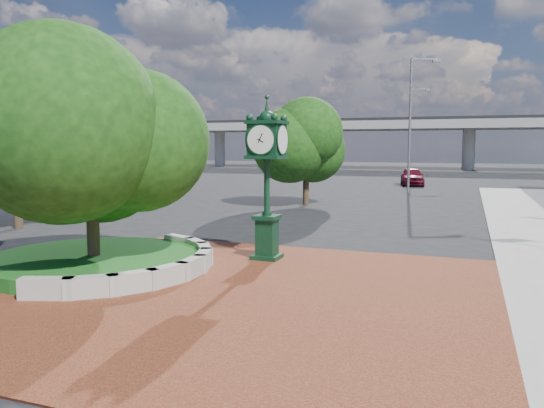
% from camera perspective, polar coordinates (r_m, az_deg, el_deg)
% --- Properties ---
extents(ground, '(200.00, 200.00, 0.00)m').
position_cam_1_polar(ground, '(13.84, -2.01, -8.61)').
color(ground, black).
rests_on(ground, ground).
extents(plaza, '(12.00, 12.00, 0.04)m').
position_cam_1_polar(plaza, '(12.95, -3.72, -9.58)').
color(plaza, maroon).
rests_on(plaza, ground).
extents(planter_wall, '(2.96, 6.77, 0.54)m').
position_cam_1_polar(planter_wall, '(14.99, -11.70, -6.51)').
color(planter_wall, '#9E9B93').
rests_on(planter_wall, ground).
extents(grass_bed, '(6.10, 6.10, 0.40)m').
position_cam_1_polar(grass_bed, '(16.32, -18.57, -5.91)').
color(grass_bed, '#164D18').
rests_on(grass_bed, ground).
extents(overpass, '(90.00, 12.00, 7.50)m').
position_cam_1_polar(overpass, '(82.59, 16.83, 8.13)').
color(overpass, '#9E9B93').
rests_on(overpass, ground).
extents(tree_planter, '(5.20, 5.20, 6.33)m').
position_cam_1_polar(tree_planter, '(15.97, -19.02, 6.55)').
color(tree_planter, '#38281C').
rests_on(tree_planter, ground).
extents(tree_northwest, '(5.60, 5.60, 6.93)m').
position_cam_1_polar(tree_northwest, '(25.09, -26.03, 6.97)').
color(tree_northwest, '#38281C').
rests_on(tree_northwest, ground).
extents(tree_street, '(4.40, 4.40, 5.45)m').
position_cam_1_polar(tree_street, '(31.70, 3.69, 5.73)').
color(tree_street, '#38281C').
rests_on(tree_street, ground).
extents(post_clock, '(1.06, 1.06, 5.00)m').
position_cam_1_polar(post_clock, '(16.33, -0.55, 3.45)').
color(post_clock, black).
rests_on(post_clock, ground).
extents(parked_car, '(2.64, 4.95, 1.60)m').
position_cam_1_polar(parked_car, '(49.02, 14.84, 2.89)').
color(parked_car, '#590C1C').
rests_on(parked_car, ground).
extents(street_lamp_near, '(2.11, 1.10, 10.00)m').
position_cam_1_polar(street_lamp_near, '(41.66, 14.95, 9.28)').
color(street_lamp_near, slate).
rests_on(street_lamp_near, ground).
extents(street_lamp_far, '(2.04, 0.85, 9.40)m').
position_cam_1_polar(street_lamp_far, '(57.62, 14.83, 8.06)').
color(street_lamp_far, slate).
rests_on(street_lamp_far, ground).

